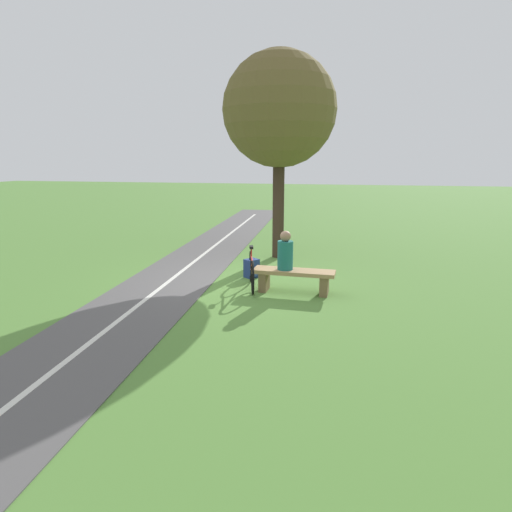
{
  "coord_description": "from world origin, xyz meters",
  "views": [
    {
      "loc": [
        -2.55,
        9.35,
        2.71
      ],
      "look_at": [
        -0.98,
        2.18,
        1.09
      ],
      "focal_mm": 30.66,
      "sensor_mm": 36.0,
      "label": 1
    }
  ],
  "objects_px": {
    "backpack": "(252,268)",
    "bench": "(294,277)",
    "bicycle": "(252,271)",
    "tree_far_right": "(279,111)",
    "person_seated": "(285,252)"
  },
  "relations": [
    {
      "from": "person_seated",
      "to": "tree_far_right",
      "type": "distance_m",
      "value": 4.59
    },
    {
      "from": "bench",
      "to": "person_seated",
      "type": "xyz_separation_m",
      "value": [
        0.19,
        -0.01,
        0.51
      ]
    },
    {
      "from": "bench",
      "to": "person_seated",
      "type": "distance_m",
      "value": 0.54
    },
    {
      "from": "bicycle",
      "to": "tree_far_right",
      "type": "relative_size",
      "value": 0.29
    },
    {
      "from": "bicycle",
      "to": "backpack",
      "type": "xyz_separation_m",
      "value": [
        0.18,
        -0.79,
        -0.16
      ]
    },
    {
      "from": "bicycle",
      "to": "tree_far_right",
      "type": "height_order",
      "value": "tree_far_right"
    },
    {
      "from": "person_seated",
      "to": "bicycle",
      "type": "xyz_separation_m",
      "value": [
        0.75,
        -0.17,
        -0.47
      ]
    },
    {
      "from": "bicycle",
      "to": "tree_far_right",
      "type": "xyz_separation_m",
      "value": [
        -0.05,
        -3.11,
        3.6
      ]
    },
    {
      "from": "bench",
      "to": "tree_far_right",
      "type": "xyz_separation_m",
      "value": [
        0.89,
        -3.29,
        3.64
      ]
    },
    {
      "from": "bench",
      "to": "bicycle",
      "type": "height_order",
      "value": "bicycle"
    },
    {
      "from": "bench",
      "to": "tree_far_right",
      "type": "distance_m",
      "value": 4.99
    },
    {
      "from": "backpack",
      "to": "tree_far_right",
      "type": "bearing_deg",
      "value": -95.73
    },
    {
      "from": "backpack",
      "to": "bench",
      "type": "bearing_deg",
      "value": 138.98
    },
    {
      "from": "bench",
      "to": "bicycle",
      "type": "relative_size",
      "value": 1.05
    },
    {
      "from": "bench",
      "to": "backpack",
      "type": "bearing_deg",
      "value": -38.94
    }
  ]
}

